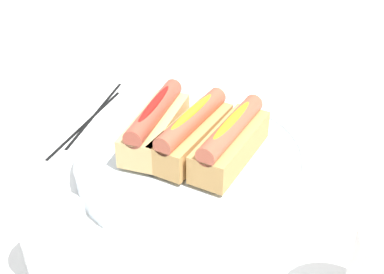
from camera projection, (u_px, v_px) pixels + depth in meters
ground_plane at (196, 158)px, 0.72m from camera, size 2.40×2.40×0.00m
serving_bowl at (192, 159)px, 0.68m from camera, size 0.32×0.32×0.04m
hotdog_front at (155, 124)px, 0.68m from camera, size 0.16×0.10×0.06m
hotdog_back at (192, 132)px, 0.66m from camera, size 0.16×0.08×0.06m
hotdog_side at (231, 141)px, 0.64m from camera, size 0.16×0.08×0.06m
water_glass at (57, 248)px, 0.51m from camera, size 0.07×0.07×0.09m
chopstick_near at (86, 122)px, 0.79m from camera, size 0.21×0.08×0.01m
chopstick_far at (96, 113)px, 0.82m from camera, size 0.20×0.10×0.01m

